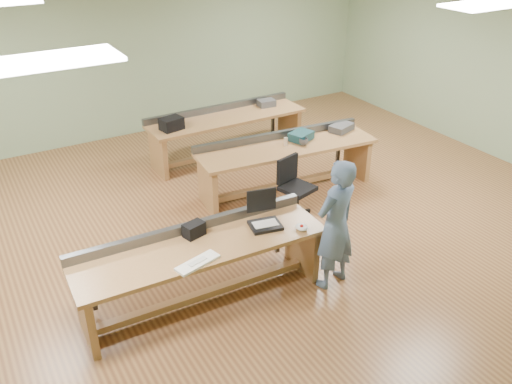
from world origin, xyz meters
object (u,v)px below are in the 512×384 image
person (335,225)px  camera_bag (194,230)px  workbench_front (201,259)px  workbench_back (226,127)px  laptop_base (265,225)px  task_chair (295,196)px  workbench_mid (286,157)px  drinks_can (286,141)px  parts_bin_grey (341,128)px  parts_bin_teal (301,136)px  mug (304,142)px

person → camera_bag: 1.59m
workbench_front → workbench_back: same height
person → laptop_base: person is taller
laptop_base → task_chair: (1.15, 1.08, -0.45)m
laptop_base → camera_bag: (-0.77, 0.24, 0.06)m
workbench_back → task_chair: 2.34m
workbench_mid → drinks_can: drinks_can is taller
workbench_back → laptop_base: size_ratio=7.99×
camera_bag → parts_bin_grey: 3.72m
parts_bin_teal → mug: (-0.08, -0.19, -0.01)m
workbench_front → drinks_can: drinks_can is taller
task_chair → parts_bin_grey: 1.69m
laptop_base → task_chair: bearing=54.8°
workbench_mid → parts_bin_grey: bearing=7.7°
workbench_back → mug: (0.43, -1.70, 0.25)m
workbench_front → drinks_can: bearing=40.2°
task_chair → parts_bin_teal: task_chair is taller
workbench_back → drinks_can: 1.60m
parts_bin_teal → workbench_front: bearing=-144.6°
task_chair → workbench_back: bearing=71.2°
parts_bin_teal → mug: bearing=-113.8°
workbench_back → task_chair: bearing=-93.7°
workbench_mid → laptop_base: size_ratio=8.18×
mug → drinks_can: 0.27m
drinks_can → workbench_back: bearing=97.1°
parts_bin_grey → workbench_back: bearing=129.8°
task_chair → parts_bin_grey: size_ratio=2.23×
workbench_mid → workbench_back: same height
workbench_back → parts_bin_grey: 2.02m
workbench_back → parts_bin_grey: workbench_back is taller
workbench_front → camera_bag: camera_bag is taller
laptop_base → drinks_can: size_ratio=2.94×
workbench_mid → mug: workbench_mid is taller
laptop_base → parts_bin_grey: size_ratio=0.88×
drinks_can → parts_bin_grey: bearing=1.5°
camera_bag → task_chair: size_ratio=0.26×
workbench_front → workbench_back: size_ratio=1.01×
workbench_front → workbench_back: (2.08, 3.36, -0.00)m
workbench_front → camera_bag: size_ratio=12.14×
workbench_front → task_chair: 2.21m
person → parts_bin_grey: person is taller
camera_bag → workbench_front: bearing=-110.1°
laptop_base → drinks_can: drinks_can is taller
person → mug: 2.39m
person → mug: (1.06, 2.14, 0.01)m
workbench_mid → mug: size_ratio=21.00×
workbench_front → parts_bin_grey: (3.36, 1.82, 0.25)m
workbench_front → mug: workbench_front is taller
camera_bag → mug: 2.89m
mug → laptop_base: bearing=-135.2°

